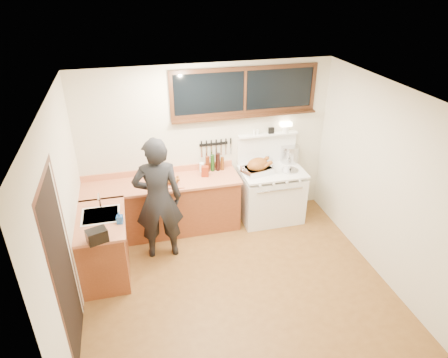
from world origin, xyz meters
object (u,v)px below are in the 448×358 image
object	(u,v)px
man	(158,200)
cutting_board	(172,182)
roast_turkey	(258,167)
vintage_stove	(271,193)

from	to	relation	value
man	cutting_board	bearing A→B (deg)	59.62
roast_turkey	vintage_stove	bearing A→B (deg)	5.05
vintage_stove	man	bearing A→B (deg)	-164.01
man	cutting_board	world-z (taller)	man
vintage_stove	man	distance (m)	2.03
vintage_stove	roast_turkey	size ratio (longest dim) A/B	3.13
roast_turkey	man	bearing A→B (deg)	-162.37
vintage_stove	man	size ratio (longest dim) A/B	0.85
cutting_board	roast_turkey	bearing A→B (deg)	3.15
vintage_stove	cutting_board	xyz separation A→B (m)	(-1.64, -0.10, 0.48)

